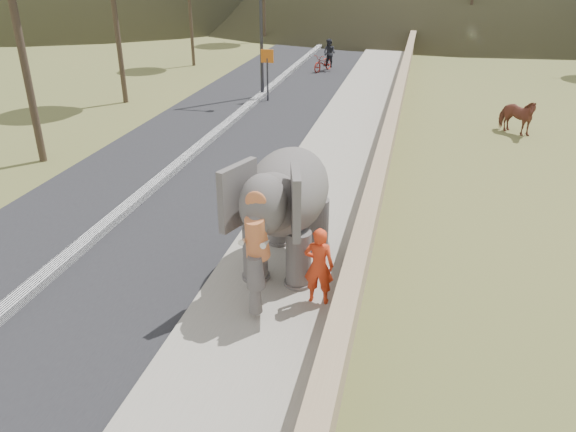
# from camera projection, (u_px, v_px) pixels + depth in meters

# --- Properties ---
(ground) EXTENTS (160.00, 160.00, 0.00)m
(ground) POSITION_uv_depth(u_px,v_px,m) (282.00, 280.00, 12.27)
(ground) COLOR olive
(ground) RESTS_ON ground
(road) EXTENTS (7.00, 120.00, 0.03)m
(road) POSITION_uv_depth(u_px,v_px,m) (220.00, 133.00, 22.09)
(road) COLOR black
(road) RESTS_ON ground
(median) EXTENTS (0.35, 120.00, 0.22)m
(median) POSITION_uv_depth(u_px,v_px,m) (219.00, 130.00, 22.05)
(median) COLOR black
(median) RESTS_ON ground
(walkway) EXTENTS (3.00, 120.00, 0.15)m
(walkway) POSITION_uv_depth(u_px,v_px,m) (346.00, 140.00, 21.03)
(walkway) COLOR #9E9687
(walkway) RESTS_ON ground
(parapet) EXTENTS (0.30, 120.00, 1.10)m
(parapet) POSITION_uv_depth(u_px,v_px,m) (391.00, 131.00, 20.49)
(parapet) COLOR tan
(parapet) RESTS_ON ground
(signboard) EXTENTS (0.60, 0.08, 2.40)m
(signboard) POSITION_uv_depth(u_px,v_px,m) (267.00, 66.00, 26.08)
(signboard) COLOR #2D2D33
(signboard) RESTS_ON ground
(cow) EXTENTS (1.78, 1.67, 1.42)m
(cow) POSITION_uv_depth(u_px,v_px,m) (516.00, 116.00, 21.74)
(cow) COLOR brown
(cow) RESTS_ON ground
(elephant_and_man) EXTENTS (2.28, 3.86, 2.74)m
(elephant_and_man) POSITION_uv_depth(u_px,v_px,m) (288.00, 207.00, 12.09)
(elephant_and_man) COLOR #645E5B
(elephant_and_man) RESTS_ON ground
(motorcyclist) EXTENTS (1.47, 1.94, 1.87)m
(motorcyclist) POSITION_uv_depth(u_px,v_px,m) (326.00, 59.00, 33.05)
(motorcyclist) COLOR maroon
(motorcyclist) RESTS_ON ground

